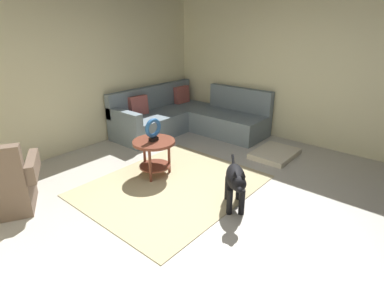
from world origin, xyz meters
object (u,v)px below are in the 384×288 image
at_px(torus_sculpture, 153,129).
at_px(dog, 236,180).
at_px(dog_bed_mat, 275,154).
at_px(sectional_couch, 187,118).
at_px(armchair, 2,187).
at_px(side_table, 154,149).

distance_m(torus_sculpture, dog, 1.40).
distance_m(torus_sculpture, dog_bed_mat, 2.15).
relative_size(sectional_couch, dog, 3.22).
distance_m(armchair, torus_sculpture, 1.93).
bearing_deg(dog, side_table, -37.58).
xyz_separation_m(sectional_couch, dog, (-1.75, -2.27, 0.09)).
height_order(sectional_couch, torus_sculpture, sectional_couch).
height_order(torus_sculpture, dog_bed_mat, torus_sculpture).
xyz_separation_m(sectional_couch, torus_sculpture, (-1.77, -0.91, 0.42)).
bearing_deg(dog, sectional_couch, -75.87).
xyz_separation_m(armchair, dog, (1.78, -2.03, 0.05)).
distance_m(sectional_couch, dog, 2.87).
relative_size(torus_sculpture, dog_bed_mat, 0.41).
xyz_separation_m(side_table, dog, (0.01, -1.35, -0.04)).
height_order(armchair, side_table, armchair).
bearing_deg(side_table, dog, -89.41).
bearing_deg(sectional_couch, armchair, -176.07).
distance_m(sectional_couch, dog_bed_mat, 1.96).
distance_m(sectional_couch, armchair, 3.54).
distance_m(sectional_couch, torus_sculpture, 2.03).
distance_m(side_table, dog_bed_mat, 2.07).
bearing_deg(dog, torus_sculpture, -37.58).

